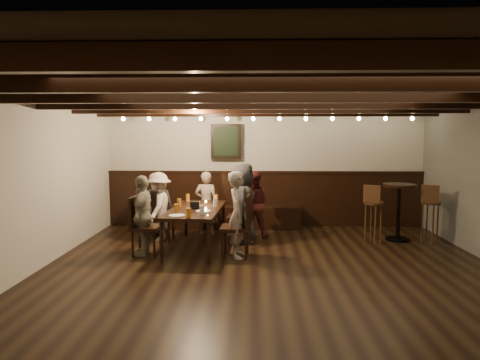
{
  "coord_description": "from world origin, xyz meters",
  "views": [
    {
      "loc": [
        -0.26,
        -5.34,
        1.88
      ],
      "look_at": [
        -0.46,
        1.3,
        1.18
      ],
      "focal_mm": 32.0,
      "sensor_mm": 36.0,
      "label": 1
    }
  ],
  "objects_px": {
    "person_left_far": "(143,215)",
    "person_right_near": "(243,203)",
    "person_bench_right": "(253,204)",
    "high_top_table": "(399,203)",
    "dining_table": "(196,212)",
    "person_left_near": "(159,207)",
    "chair_right_near": "(241,226)",
    "chair_right_far": "(236,238)",
    "chair_left_far": "(145,237)",
    "bar_stool_left": "(373,221)",
    "bar_stool_right": "(430,221)",
    "person_right_far": "(238,215)",
    "person_bench_centre": "(206,203)",
    "chair_left_near": "(161,226)",
    "person_bench_left": "(158,203)"
  },
  "relations": [
    {
      "from": "person_left_far",
      "to": "person_right_near",
      "type": "height_order",
      "value": "person_right_near"
    },
    {
      "from": "person_bench_right",
      "to": "high_top_table",
      "type": "xyz_separation_m",
      "value": [
        2.6,
        -0.18,
        0.05
      ]
    },
    {
      "from": "dining_table",
      "to": "person_left_near",
      "type": "height_order",
      "value": "person_left_near"
    },
    {
      "from": "person_right_near",
      "to": "person_left_near",
      "type": "bearing_deg",
      "value": 90.0
    },
    {
      "from": "chair_right_near",
      "to": "high_top_table",
      "type": "relative_size",
      "value": 0.94
    },
    {
      "from": "person_bench_right",
      "to": "chair_right_far",
      "type": "bearing_deg",
      "value": 82.42
    },
    {
      "from": "chair_left_far",
      "to": "person_left_near",
      "type": "xyz_separation_m",
      "value": [
        0.02,
        0.9,
        0.33
      ]
    },
    {
      "from": "bar_stool_left",
      "to": "chair_left_far",
      "type": "bearing_deg",
      "value": -137.36
    },
    {
      "from": "dining_table",
      "to": "person_right_near",
      "type": "height_order",
      "value": "person_right_near"
    },
    {
      "from": "bar_stool_right",
      "to": "person_bench_right",
      "type": "bearing_deg",
      "value": -157.25
    },
    {
      "from": "person_left_near",
      "to": "person_right_near",
      "type": "bearing_deg",
      "value": 90.0
    },
    {
      "from": "person_right_far",
      "to": "bar_stool_right",
      "type": "xyz_separation_m",
      "value": [
        3.32,
        1.0,
        -0.28
      ]
    },
    {
      "from": "person_left_near",
      "to": "bar_stool_left",
      "type": "xyz_separation_m",
      "value": [
        3.77,
        -0.03,
        -0.23
      ]
    },
    {
      "from": "dining_table",
      "to": "chair_right_near",
      "type": "height_order",
      "value": "chair_right_near"
    },
    {
      "from": "person_left_far",
      "to": "high_top_table",
      "type": "bearing_deg",
      "value": 107.18
    },
    {
      "from": "person_right_near",
      "to": "chair_left_far",
      "type": "bearing_deg",
      "value": 121.49
    },
    {
      "from": "person_right_near",
      "to": "bar_stool_left",
      "type": "relative_size",
      "value": 1.35
    },
    {
      "from": "bar_stool_right",
      "to": "person_right_near",
      "type": "bearing_deg",
      "value": -149.22
    },
    {
      "from": "person_left_near",
      "to": "bar_stool_right",
      "type": "relative_size",
      "value": 1.19
    },
    {
      "from": "chair_right_near",
      "to": "chair_right_far",
      "type": "distance_m",
      "value": 0.9
    },
    {
      "from": "dining_table",
      "to": "chair_right_far",
      "type": "height_order",
      "value": "chair_right_far"
    },
    {
      "from": "person_bench_centre",
      "to": "person_right_near",
      "type": "distance_m",
      "value": 0.97
    },
    {
      "from": "dining_table",
      "to": "chair_left_near",
      "type": "xyz_separation_m",
      "value": [
        -0.69,
        0.49,
        -0.35
      ]
    },
    {
      "from": "person_left_near",
      "to": "bar_stool_right",
      "type": "height_order",
      "value": "person_left_near"
    },
    {
      "from": "chair_right_near",
      "to": "person_bench_right",
      "type": "xyz_separation_m",
      "value": [
        0.21,
        0.44,
        0.32
      ]
    },
    {
      "from": "person_left_near",
      "to": "person_right_far",
      "type": "bearing_deg",
      "value": 59.04
    },
    {
      "from": "chair_left_near",
      "to": "high_top_table",
      "type": "distance_m",
      "value": 4.26
    },
    {
      "from": "person_bench_left",
      "to": "bar_stool_right",
      "type": "relative_size",
      "value": 1.16
    },
    {
      "from": "chair_right_far",
      "to": "person_left_far",
      "type": "height_order",
      "value": "person_left_far"
    },
    {
      "from": "person_bench_left",
      "to": "person_bench_centre",
      "type": "xyz_separation_m",
      "value": [
        0.91,
        0.1,
        -0.0
      ]
    },
    {
      "from": "person_bench_centre",
      "to": "person_bench_right",
      "type": "xyz_separation_m",
      "value": [
        0.89,
        -0.2,
        0.02
      ]
    },
    {
      "from": "person_bench_left",
      "to": "person_right_near",
      "type": "height_order",
      "value": "person_right_near"
    },
    {
      "from": "person_bench_right",
      "to": "bar_stool_right",
      "type": "relative_size",
      "value": 1.19
    },
    {
      "from": "chair_right_near",
      "to": "bar_stool_right",
      "type": "distance_m",
      "value": 3.3
    },
    {
      "from": "chair_right_far",
      "to": "person_right_near",
      "type": "relative_size",
      "value": 0.69
    },
    {
      "from": "person_right_far",
      "to": "person_left_far",
      "type": "bearing_deg",
      "value": 90.0
    },
    {
      "from": "chair_right_near",
      "to": "person_bench_right",
      "type": "relative_size",
      "value": 0.78
    },
    {
      "from": "chair_left_far",
      "to": "person_right_far",
      "type": "xyz_separation_m",
      "value": [
        1.47,
        -0.08,
        0.38
      ]
    },
    {
      "from": "chair_left_near",
      "to": "person_bench_left",
      "type": "xyz_separation_m",
      "value": [
        -0.16,
        0.46,
        0.33
      ]
    },
    {
      "from": "chair_right_far",
      "to": "bar_stool_right",
      "type": "height_order",
      "value": "bar_stool_right"
    },
    {
      "from": "bar_stool_right",
      "to": "person_bench_centre",
      "type": "bearing_deg",
      "value": -158.72
    },
    {
      "from": "chair_right_far",
      "to": "person_bench_right",
      "type": "relative_size",
      "value": 0.78
    },
    {
      "from": "person_bench_centre",
      "to": "chair_left_far",
      "type": "bearing_deg",
      "value": 64.37
    },
    {
      "from": "person_bench_right",
      "to": "person_right_far",
      "type": "distance_m",
      "value": 1.36
    },
    {
      "from": "chair_left_near",
      "to": "person_left_far",
      "type": "distance_m",
      "value": 0.97
    },
    {
      "from": "person_left_near",
      "to": "person_left_far",
      "type": "distance_m",
      "value": 0.9
    },
    {
      "from": "bar_stool_left",
      "to": "bar_stool_right",
      "type": "xyz_separation_m",
      "value": [
        1.0,
        0.05,
        0.0
      ]
    },
    {
      "from": "chair_right_near",
      "to": "person_left_far",
      "type": "xyz_separation_m",
      "value": [
        -1.52,
        -0.81,
        0.34
      ]
    },
    {
      "from": "dining_table",
      "to": "bar_stool_right",
      "type": "relative_size",
      "value": 1.79
    },
    {
      "from": "chair_right_near",
      "to": "person_right_far",
      "type": "height_order",
      "value": "person_right_far"
    }
  ]
}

